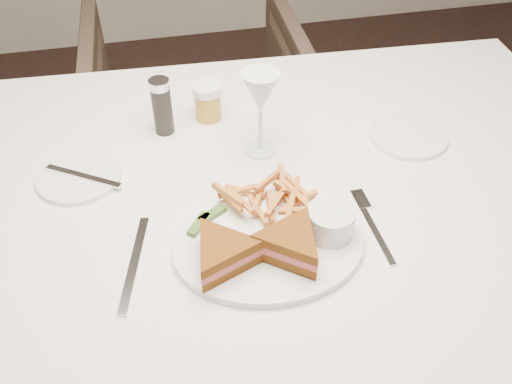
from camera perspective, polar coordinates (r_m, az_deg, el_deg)
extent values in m
cube|color=white|center=(1.33, -0.47, -12.15)|extent=(1.52, 1.06, 0.75)
imported|color=#413328|center=(1.98, -5.76, 8.32)|extent=(0.72, 0.67, 0.72)
ellipsoid|color=white|center=(0.95, 1.24, -5.32)|extent=(0.33, 0.27, 0.01)
cube|color=silver|center=(0.95, -12.07, -6.98)|extent=(0.06, 0.20, 0.00)
cylinder|color=white|center=(1.13, -17.28, 1.53)|extent=(0.16, 0.16, 0.01)
cylinder|color=white|center=(1.22, 14.97, 5.46)|extent=(0.16, 0.16, 0.01)
cylinder|color=black|center=(1.18, -9.38, 8.43)|extent=(0.04, 0.04, 0.12)
cylinder|color=#AF812A|center=(1.23, -4.85, 8.98)|extent=(0.06, 0.06, 0.08)
cube|color=#375E20|center=(0.99, -4.40, -2.24)|extent=(0.06, 0.04, 0.01)
cube|color=#375E20|center=(0.97, -5.74, -3.22)|extent=(0.05, 0.05, 0.01)
cylinder|color=white|center=(0.95, 7.45, -2.97)|extent=(0.08, 0.08, 0.05)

